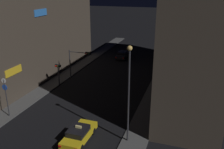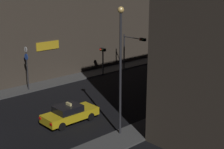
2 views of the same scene
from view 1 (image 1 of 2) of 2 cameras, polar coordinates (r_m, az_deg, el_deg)
name	(u,v)px [view 1 (image 1 of 2)]	position (r m, az deg, el deg)	size (l,w,h in m)	color
sidewalk_left	(73,70)	(41.64, -9.16, 1.01)	(2.37, 55.17, 0.12)	#4C4C4C
sidewalk_right	(160,80)	(37.44, 11.12, -1.35)	(2.37, 55.17, 0.12)	#4C4C4C
building_facade_left	(5,5)	(38.64, -23.73, 14.65)	(11.53, 33.04, 21.85)	#473D33
building_facade_right	(196,31)	(34.13, 18.92, 9.53)	(6.21, 29.06, 15.76)	#473D33
taxi	(79,134)	(23.22, -7.67, -13.56)	(1.84, 4.46, 1.62)	yellow
far_car	(122,55)	(47.86, 2.46, 4.63)	(2.02, 4.53, 1.42)	black
traffic_light_overhead	(78,59)	(36.57, -7.93, 3.69)	(3.48, 0.42, 4.50)	#2D2D33
traffic_light_left_kerb	(58,70)	(34.61, -12.43, 0.93)	(0.80, 0.42, 3.36)	#2D2D33
sign_pole_left	(6,94)	(28.18, -23.50, -4.11)	(0.63, 0.10, 4.39)	#2D2D33
street_lamp_near_block	(129,86)	(20.69, 3.94, -2.61)	(0.43, 0.43, 8.90)	#2D2D33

